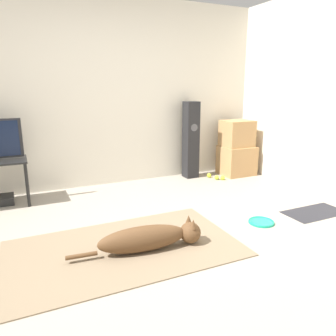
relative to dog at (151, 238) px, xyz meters
name	(u,v)px	position (x,y,z in m)	size (l,w,h in m)	color
ground_plane	(144,250)	(-0.06, 0.03, -0.12)	(12.00, 12.00, 0.00)	#9E9384
wall_back	(86,94)	(-0.06, 2.13, 1.15)	(8.00, 0.06, 2.55)	silver
area_rug	(124,248)	(-0.21, 0.12, -0.12)	(1.98, 1.17, 0.01)	#847056
dog	(151,238)	(0.00, 0.00, 0.00)	(1.17, 0.26, 0.25)	brown
frisbee	(261,222)	(1.25, 0.06, -0.11)	(0.26, 0.26, 0.03)	#199E7A
cardboard_box_lower	(237,160)	(2.16, 1.74, 0.11)	(0.51, 0.43, 0.45)	tan
cardboard_box_upper	(237,133)	(2.15, 1.75, 0.54)	(0.45, 0.38, 0.40)	tan
floor_speaker	(191,140)	(1.43, 1.92, 0.46)	(0.20, 0.20, 1.15)	black
tennis_ball_by_boxes	(223,178)	(1.78, 1.56, -0.09)	(0.07, 0.07, 0.07)	#C6E033
tennis_ball_near_speaker	(209,175)	(1.67, 1.76, -0.09)	(0.07, 0.07, 0.07)	#C6E033
tennis_ball_loose_on_carpet	(217,177)	(1.71, 1.61, -0.09)	(0.07, 0.07, 0.07)	#C6E033
game_console	(1,200)	(-1.22, 1.83, -0.08)	(0.29, 0.28, 0.09)	black
door_mat	(315,212)	(1.99, 0.03, -0.12)	(0.71, 0.37, 0.01)	#28282D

